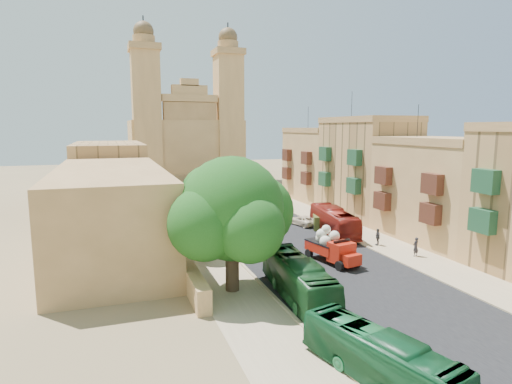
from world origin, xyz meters
TOP-DOWN VIEW (x-y plane):
  - ground at (0.00, 0.00)m, footprint 260.00×260.00m
  - road_surface at (0.00, 30.00)m, footprint 14.00×140.00m
  - sidewalk_east at (9.50, 30.00)m, footprint 5.00×140.00m
  - sidewalk_west at (-9.50, 30.00)m, footprint 5.00×140.00m
  - kerb_east at (7.00, 30.00)m, footprint 0.25×140.00m
  - kerb_west at (-7.00, 30.00)m, footprint 0.25×140.00m
  - townhouse_b at (15.95, 11.00)m, footprint 9.00×14.00m
  - townhouse_c at (15.95, 25.00)m, footprint 9.00×14.00m
  - townhouse_d at (15.95, 39.00)m, footprint 9.00×14.00m
  - west_wall at (-12.50, 20.00)m, footprint 1.00×40.00m
  - west_building_low at (-18.00, 18.00)m, footprint 10.00×28.00m
  - west_building_mid at (-18.00, 44.00)m, footprint 10.00×22.00m
  - church at (-0.00, 78.61)m, footprint 28.00×22.50m
  - ficus_tree at (-9.41, 4.01)m, footprint 10.30×9.48m
  - street_tree_a at (-10.00, 12.00)m, footprint 2.81×2.81m
  - street_tree_b at (-10.00, 24.00)m, footprint 2.92×2.92m
  - street_tree_c at (-10.00, 36.00)m, footprint 2.87×2.87m
  - street_tree_d at (-10.00, 48.00)m, footprint 3.50×3.50m
  - red_truck at (1.04, 7.55)m, footprint 3.30×6.06m
  - olive_pickup at (6.50, 20.30)m, footprint 3.26×4.50m
  - bus_green_south at (-5.98, -9.84)m, footprint 4.41×9.34m
  - bus_green_north at (-5.39, 1.00)m, footprint 3.35×10.77m
  - bus_red_east at (6.50, 17.02)m, footprint 4.39×11.22m
  - bus_cream_east at (4.00, 29.76)m, footprint 2.68×9.42m
  - car_blue_a at (-2.94, 12.55)m, footprint 2.41×4.47m
  - car_white_a at (-4.70, 34.10)m, footprint 2.71×3.86m
  - car_cream at (5.00, 22.32)m, footprint 3.01×4.79m
  - car_dkblue at (-3.03, 49.57)m, footprint 2.09×4.02m
  - car_white_b at (0.91, 35.59)m, footprint 2.95×4.22m
  - car_blue_b at (-0.76, 53.43)m, footprint 1.69×4.33m
  - pedestrian_a at (9.64, 6.62)m, footprint 0.79×0.63m
  - pedestrian_c at (8.48, 11.14)m, footprint 0.70×1.13m

SIDE VIEW (x-z plane):
  - ground at x=0.00m, z-range 0.00..0.00m
  - road_surface at x=0.00m, z-range 0.00..0.01m
  - sidewalk_east at x=9.50m, z-range 0.00..0.01m
  - sidewalk_west at x=-9.50m, z-range 0.00..0.01m
  - kerb_east at x=7.00m, z-range 0.00..0.12m
  - kerb_west at x=-7.00m, z-range 0.00..0.12m
  - car_dkblue at x=-3.03m, z-range 0.00..1.11m
  - car_white_a at x=-4.70m, z-range 0.00..1.21m
  - car_cream at x=5.00m, z-range 0.00..1.23m
  - car_white_b at x=0.91m, z-range 0.00..1.33m
  - car_blue_b at x=-0.76m, z-range 0.00..1.41m
  - car_blue_a at x=-2.94m, z-range 0.00..1.45m
  - olive_pickup at x=6.50m, z-range -0.02..1.69m
  - pedestrian_c at x=8.48m, z-range 0.00..1.80m
  - west_wall at x=-12.50m, z-range 0.00..1.80m
  - pedestrian_a at x=9.64m, z-range 0.00..1.88m
  - bus_green_south at x=-5.98m, z-range 0.00..2.54m
  - bus_cream_east at x=4.00m, z-range 0.00..2.59m
  - bus_green_north at x=-5.39m, z-range 0.00..2.95m
  - red_truck at x=1.04m, z-range -0.20..3.17m
  - bus_red_east at x=6.50m, z-range 0.00..3.05m
  - street_tree_a at x=-10.00m, z-range 0.72..5.04m
  - street_tree_c at x=-10.00m, z-range 0.74..5.15m
  - street_tree_b at x=-10.00m, z-range 0.75..5.23m
  - street_tree_d at x=-10.00m, z-range 0.91..6.30m
  - west_building_low at x=-18.00m, z-range 0.00..8.40m
  - west_building_mid at x=-18.00m, z-range 0.00..10.00m
  - townhouse_b at x=15.95m, z-range -1.79..13.11m
  - ficus_tree at x=-9.41m, z-range 0.94..11.24m
  - townhouse_d at x=15.95m, z-range -1.79..14.11m
  - townhouse_c at x=15.95m, z-range -1.79..15.61m
  - church at x=0.00m, z-range -8.63..27.67m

